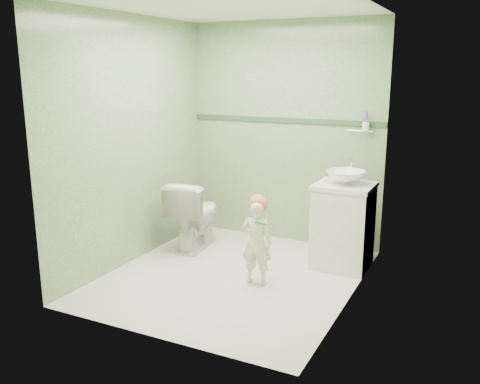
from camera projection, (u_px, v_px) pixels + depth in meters
The scene contains 12 objects.
ground at pixel (233, 276), 4.79m from camera, with size 2.50×2.50×0.00m, color silver.
room_shell at pixel (233, 149), 4.51m from camera, with size 2.50×2.54×2.40m.
trim_stripe at pixel (284, 120), 5.56m from camera, with size 2.20×0.02×0.05m, color #325136.
vanity at pixel (343, 227), 4.95m from camera, with size 0.52×0.50×0.80m, color silver.
counter at pixel (345, 186), 4.85m from camera, with size 0.54×0.52×0.04m, color white.
basin at pixel (345, 177), 4.83m from camera, with size 0.37×0.37×0.13m, color white.
faucet at pixel (351, 166), 4.98m from camera, with size 0.03×0.13×0.18m.
cup_holder at pixel (365, 126), 5.13m from camera, with size 0.26×0.07×0.21m.
toilet at pixel (195, 214), 5.50m from camera, with size 0.42×0.73×0.75m, color white.
toddler at pixel (257, 243), 4.55m from camera, with size 0.28×0.18×0.77m, color white.
hair_cap at pixel (258, 204), 4.49m from camera, with size 0.17×0.17×0.17m, color #C77945.
teal_toothbrush at pixel (260, 223), 4.36m from camera, with size 0.11×0.14×0.08m.
Camera 1 is at (2.03, -3.99, 1.89)m, focal length 38.32 mm.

